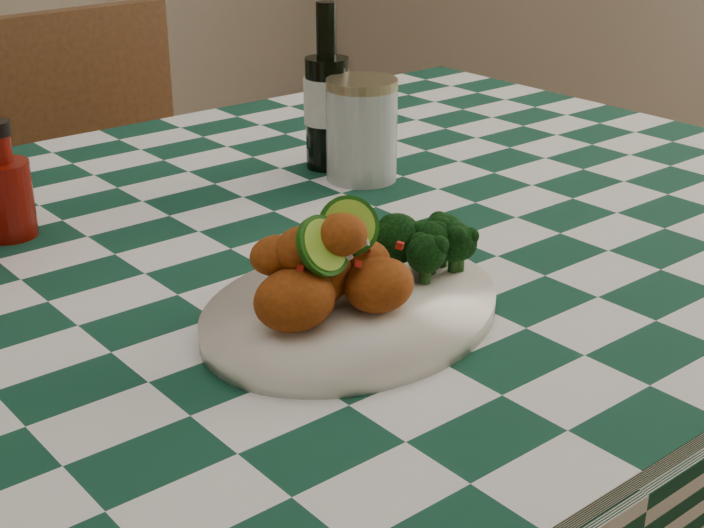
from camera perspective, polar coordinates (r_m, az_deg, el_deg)
plate at (r=0.89m, az=0.00°, el=-2.72°), size 0.34×0.29×0.02m
fried_chicken_pile at (r=0.86m, az=-1.01°, el=0.11°), size 0.14×0.10×0.09m
broccoli_side at (r=0.94m, az=4.35°, el=1.27°), size 0.07×0.07×0.06m
ketchup_bottle at (r=1.12m, az=-19.65°, el=4.63°), size 0.06×0.06×0.13m
mason_jar at (r=1.25m, az=0.57°, el=7.81°), size 0.09×0.09×0.13m
beer_bottle at (r=1.29m, az=-1.47°, el=10.26°), size 0.06×0.06×0.22m
wooden_chair_right at (r=1.90m, az=-12.16°, el=0.01°), size 0.44×0.46×0.90m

